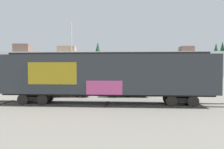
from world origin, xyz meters
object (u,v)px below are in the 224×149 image
parked_car_white (71,88)px  freight_car (106,75)px  parked_car_green (127,88)px  flagpole (71,48)px

parked_car_white → freight_car: bearing=-47.7°
freight_car → parked_car_green: freight_car is taller
parked_car_green → parked_car_white: bearing=-177.7°
flagpole → parked_car_white: size_ratio=2.18×
freight_car → parked_car_white: size_ratio=4.01×
parked_car_green → flagpole: bearing=135.4°
flagpole → parked_car_green: 12.41m
flagpole → parked_car_white: flagpole is taller
freight_car → parked_car_white: (-4.24, 4.66, -1.66)m
freight_car → flagpole: 14.63m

